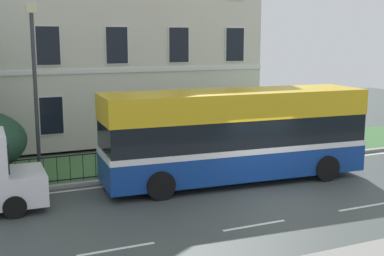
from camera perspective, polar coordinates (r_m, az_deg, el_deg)
ground_plane at (r=17.78m, az=8.21°, el=-7.12°), size 60.00×56.00×0.18m
georgian_townhouse at (r=28.50m, az=-11.22°, el=12.02°), size 15.68×9.87×12.22m
iron_verge_railing at (r=19.55m, az=-4.17°, el=-3.51°), size 15.76×0.04×0.97m
single_decker_bus at (r=18.51m, az=4.90°, el=-0.72°), size 9.86×3.07×3.34m
street_lamp_post at (r=19.04m, az=-17.26°, el=5.28°), size 0.36×0.24×6.32m
litter_bin at (r=21.93m, az=5.84°, el=-1.82°), size 0.55×0.55×1.16m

